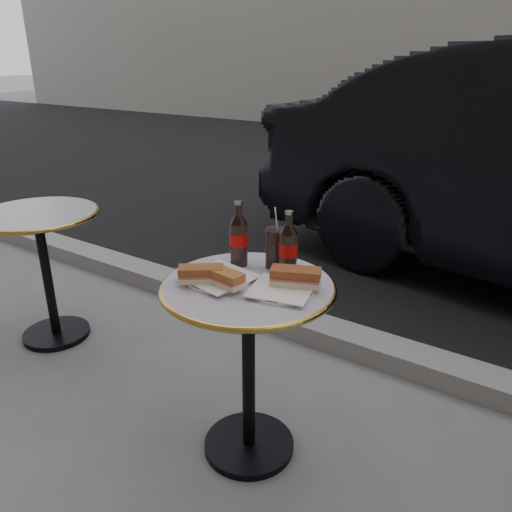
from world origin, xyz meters
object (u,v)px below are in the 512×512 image
Objects in this scene: plate_right at (282,291)px; cola_glass at (275,248)px; bistro_table at (249,371)px; cola_bottle_left at (239,234)px; cola_bottle_right at (288,244)px; plate_left at (219,279)px.

cola_glass is at bearing 128.49° from plate_right.
bistro_table is 4.74× the size of cola_glass.
cola_bottle_left is at bearing 136.30° from bistro_table.
cola_bottle_right is (0.08, 0.14, 0.49)m from bistro_table.
plate_right is at bearing -23.56° from cola_bottle_left.
cola_bottle_left is (-0.13, 0.12, 0.49)m from bistro_table.
cola_glass reaches higher than plate_right.
plate_left is 1.51× the size of cola_glass.
plate_right is (0.14, 0.01, 0.37)m from bistro_table.
cola_glass is at bearing 155.39° from cola_bottle_right.
bistro_table is 0.39m from plate_left.
plate_left reaches higher than bistro_table.
plate_left is 0.25m from cola_glass.
bistro_table is 0.48m from cola_glass.
plate_left is at bearing -169.18° from plate_right.
bistro_table is 0.40m from plate_right.
bistro_table is at bearing 20.90° from plate_left.
plate_right is at bearing 10.82° from plate_left.
cola_bottle_left is at bearing -174.19° from cola_bottle_right.
cola_bottle_right is 0.10m from cola_glass.
cola_bottle_left is 1.03× the size of cola_bottle_right.
bistro_table is 0.51m from cola_bottle_right.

